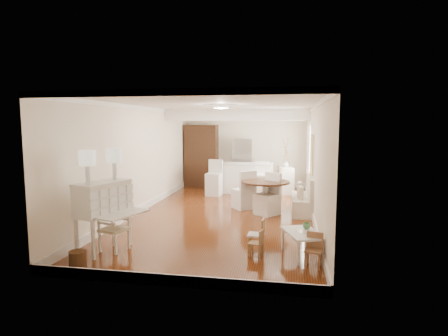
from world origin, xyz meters
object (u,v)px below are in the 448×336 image
(gustavian_armchair, at_px, (114,229))
(kids_chair_a, at_px, (256,243))
(kids_table, at_px, (303,244))
(dining_table, at_px, (265,197))
(wicker_basket, at_px, (78,259))
(kids_chair_b, at_px, (256,234))
(slip_chair_far, at_px, (244,189))
(pantry_cabinet, at_px, (201,156))
(slip_chair_near, at_px, (267,194))
(sideboard, at_px, (286,180))
(breakfast_counter, at_px, (243,178))
(bar_stool_left, at_px, (214,178))
(kids_chair_c, at_px, (314,250))
(fridge, at_px, (252,164))
(bar_stool_right, at_px, (261,179))
(secretary_bureau, at_px, (103,216))

(gustavian_armchair, xyz_separation_m, kids_chair_a, (2.61, 0.13, -0.16))
(kids_table, height_order, dining_table, dining_table)
(wicker_basket, xyz_separation_m, kids_chair_b, (2.78, 1.33, 0.17))
(slip_chair_far, height_order, pantry_cabinet, pantry_cabinet)
(kids_chair_a, relative_size, slip_chair_near, 0.46)
(kids_table, distance_m, sideboard, 6.28)
(gustavian_armchair, xyz_separation_m, breakfast_counter, (1.62, 6.26, 0.10))
(slip_chair_near, bearing_deg, bar_stool_left, 168.08)
(kids_chair_b, relative_size, kids_chair_c, 1.10)
(bar_stool_left, bearing_deg, fridge, 63.75)
(kids_chair_a, height_order, sideboard, sideboard)
(wicker_basket, relative_size, sideboard, 0.30)
(slip_chair_near, bearing_deg, gustavian_armchair, -89.38)
(kids_chair_b, height_order, bar_stool_right, bar_stool_right)
(wicker_basket, distance_m, fridge, 8.49)
(wicker_basket, distance_m, bar_stool_right, 7.23)
(slip_chair_near, height_order, bar_stool_left, bar_stool_left)
(breakfast_counter, relative_size, bar_stool_right, 1.86)
(wicker_basket, distance_m, kids_table, 3.80)
(wicker_basket, distance_m, pantry_cabinet, 8.30)
(slip_chair_near, distance_m, breakfast_counter, 3.15)
(kids_table, height_order, breakfast_counter, breakfast_counter)
(gustavian_armchair, distance_m, kids_chair_a, 2.62)
(bar_stool_right, bearing_deg, sideboard, 45.12)
(slip_chair_near, relative_size, pantry_cabinet, 0.47)
(bar_stool_left, bearing_deg, slip_chair_near, -45.30)
(kids_chair_a, bearing_deg, dining_table, -165.66)
(wicker_basket, relative_size, bar_stool_right, 0.25)
(gustavian_armchair, distance_m, pantry_cabinet, 7.38)
(kids_table, distance_m, breakfast_counter, 6.28)
(gustavian_armchair, distance_m, dining_table, 4.25)
(fridge, bearing_deg, dining_table, -79.24)
(kids_chair_a, relative_size, slip_chair_far, 0.46)
(breakfast_counter, bearing_deg, slip_chair_near, -71.51)
(breakfast_counter, height_order, bar_stool_left, bar_stool_left)
(fridge, bearing_deg, pantry_cabinet, 179.10)
(secretary_bureau, relative_size, wicker_basket, 4.68)
(slip_chair_far, xyz_separation_m, fridge, (-0.12, 3.43, 0.36))
(gustavian_armchair, bearing_deg, bar_stool_right, -6.14)
(secretary_bureau, distance_m, slip_chair_far, 4.46)
(pantry_cabinet, xyz_separation_m, fridge, (1.90, -0.03, -0.25))
(slip_chair_far, bearing_deg, kids_chair_a, 61.51)
(kids_chair_a, distance_m, breakfast_counter, 6.22)
(kids_chair_a, bearing_deg, slip_chair_near, -166.60)
(dining_table, bearing_deg, sideboard, 81.05)
(pantry_cabinet, bearing_deg, kids_chair_c, -64.11)
(dining_table, distance_m, pantry_cabinet, 4.81)
(kids_chair_c, xyz_separation_m, bar_stool_right, (-1.32, 6.08, 0.27))
(gustavian_armchair, relative_size, pantry_cabinet, 0.36)
(kids_chair_c, bearing_deg, sideboard, 107.91)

